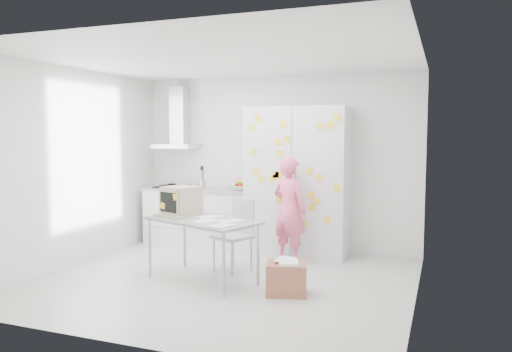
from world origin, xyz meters
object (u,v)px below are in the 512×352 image
(person, at_px, (289,210))
(cardboard_box, at_px, (287,278))
(desk, at_px, (188,209))
(chair, at_px, (237,230))

(person, relative_size, cardboard_box, 2.85)
(desk, xyz_separation_m, chair, (0.47, 0.46, -0.32))
(chair, bearing_deg, cardboard_box, -14.31)
(person, xyz_separation_m, desk, (-1.02, -1.05, 0.11))
(person, xyz_separation_m, chair, (-0.55, -0.59, -0.21))
(desk, bearing_deg, person, 64.97)
(person, bearing_deg, desk, 67.81)
(person, height_order, cardboard_box, person)
(desk, distance_m, chair, 0.73)
(person, distance_m, cardboard_box, 1.47)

